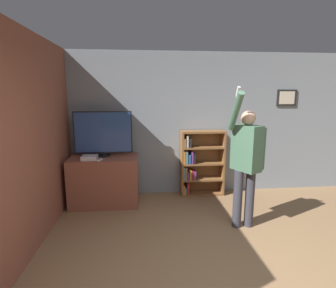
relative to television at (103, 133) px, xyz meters
name	(u,v)px	position (x,y,z in m)	size (l,w,h in m)	color
wall_back	(191,124)	(1.61, 0.39, 0.10)	(6.53, 0.09, 2.70)	gray
wall_side_brick	(33,141)	(-0.69, -1.19, 0.09)	(0.06, 4.69, 2.70)	#93513D
tv_ledge	(105,180)	(0.00, -0.07, -0.83)	(1.17, 0.66, 0.85)	#93513D
television	(103,133)	(0.00, 0.00, 0.00)	(0.99, 0.22, 0.79)	black
game_console	(90,158)	(-0.21, -0.23, -0.37)	(0.25, 0.21, 0.07)	white
remote_loose	(100,160)	(-0.03, -0.31, -0.39)	(0.08, 0.14, 0.02)	white
bookshelf	(199,163)	(1.74, 0.21, -0.64)	(0.83, 0.28, 1.25)	brown
person	(246,159)	(2.13, -1.11, -0.23)	(0.54, 0.55, 2.02)	#383842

